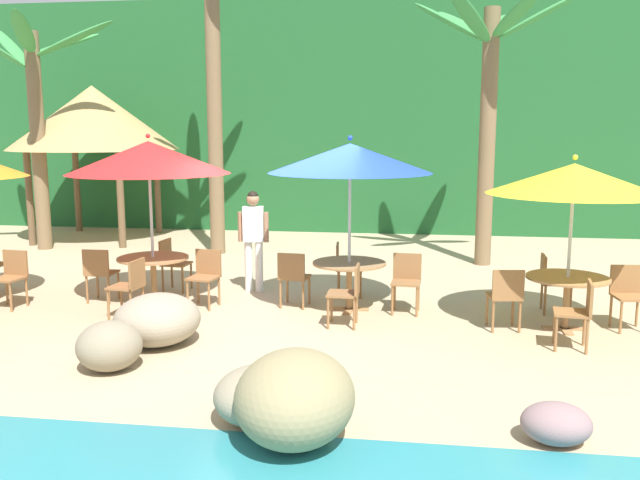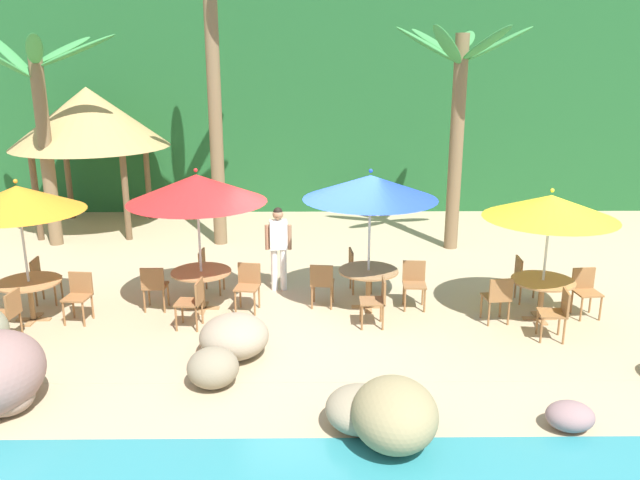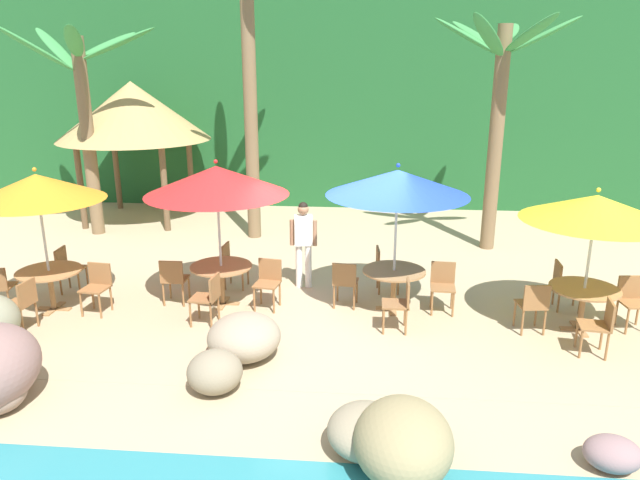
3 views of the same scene
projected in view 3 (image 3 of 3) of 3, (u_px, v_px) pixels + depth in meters
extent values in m
plane|color=tan|center=(331.00, 313.00, 10.27)|extent=(120.00, 120.00, 0.00)
cube|color=tan|center=(331.00, 313.00, 10.27)|extent=(18.00, 5.20, 0.01)
cube|color=#1E5628|center=(352.00, 103.00, 17.98)|extent=(28.00, 2.40, 6.00)
ellipsoid|color=gray|center=(366.00, 431.00, 6.56)|extent=(0.88, 0.94, 0.53)
ellipsoid|color=#93845A|center=(403.00, 441.00, 6.14)|extent=(1.05, 1.25, 0.82)
ellipsoid|color=gray|center=(613.00, 454.00, 6.30)|extent=(0.61, 0.52, 0.36)
ellipsoid|color=gray|center=(215.00, 372.00, 7.76)|extent=(0.74, 0.74, 0.57)
ellipsoid|color=gray|center=(244.00, 337.00, 8.66)|extent=(1.09, 1.16, 0.65)
cylinder|color=silver|center=(46.00, 248.00, 10.07)|extent=(0.04, 0.04, 2.31)
cone|color=orange|center=(37.00, 187.00, 9.77)|extent=(2.19, 2.19, 0.45)
sphere|color=orange|center=(34.00, 169.00, 9.68)|extent=(0.07, 0.07, 0.07)
cube|color=#A37547|center=(54.00, 309.00, 10.41)|extent=(0.60, 0.12, 0.03)
cube|color=#A37547|center=(54.00, 309.00, 10.41)|extent=(0.12, 0.60, 0.03)
cylinder|color=#A37547|center=(52.00, 290.00, 10.30)|extent=(0.09, 0.09, 0.71)
cylinder|color=#A37547|center=(49.00, 271.00, 10.20)|extent=(1.10, 1.10, 0.03)
cylinder|color=olive|center=(100.00, 306.00, 9.98)|extent=(0.04, 0.04, 0.45)
cylinder|color=olive|center=(81.00, 305.00, 10.05)|extent=(0.04, 0.04, 0.45)
cylinder|color=olive|center=(111.00, 298.00, 10.32)|extent=(0.04, 0.04, 0.45)
cylinder|color=olive|center=(93.00, 297.00, 10.38)|extent=(0.04, 0.04, 0.45)
cube|color=olive|center=(95.00, 289.00, 10.11)|extent=(0.46, 0.46, 0.03)
cube|color=olive|center=(100.00, 274.00, 10.24)|extent=(0.42, 0.08, 0.42)
cylinder|color=olive|center=(87.00, 278.00, 11.32)|extent=(0.04, 0.04, 0.45)
cylinder|color=olive|center=(79.00, 284.00, 10.98)|extent=(0.04, 0.04, 0.45)
cylinder|color=olive|center=(69.00, 277.00, 11.33)|extent=(0.04, 0.04, 0.45)
cylinder|color=olive|center=(61.00, 284.00, 10.99)|extent=(0.04, 0.04, 0.45)
cube|color=olive|center=(73.00, 269.00, 11.09)|extent=(0.44, 0.44, 0.03)
cube|color=olive|center=(61.00, 259.00, 11.04)|extent=(0.05, 0.42, 0.42)
cylinder|color=olive|center=(18.00, 295.00, 10.48)|extent=(0.04, 0.04, 0.45)
cylinder|color=olive|center=(9.00, 303.00, 10.14)|extent=(0.04, 0.04, 0.45)
cube|color=olive|center=(1.00, 286.00, 10.23)|extent=(0.48, 0.48, 0.03)
cylinder|color=olive|center=(3.00, 321.00, 9.41)|extent=(0.04, 0.04, 0.45)
cylinder|color=olive|center=(18.00, 312.00, 9.75)|extent=(0.04, 0.04, 0.45)
cylinder|color=olive|center=(22.00, 323.00, 9.35)|extent=(0.04, 0.04, 0.45)
cylinder|color=olive|center=(37.00, 314.00, 9.68)|extent=(0.04, 0.04, 0.45)
cube|color=olive|center=(18.00, 304.00, 9.48)|extent=(0.46, 0.46, 0.03)
cube|color=olive|center=(27.00, 294.00, 9.38)|extent=(0.08, 0.42, 0.42)
cylinder|color=silver|center=(220.00, 241.00, 10.30)|extent=(0.04, 0.04, 2.38)
cone|color=red|center=(217.00, 180.00, 9.98)|extent=(2.48, 2.48, 0.50)
sphere|color=red|center=(216.00, 161.00, 9.89)|extent=(0.07, 0.07, 0.07)
cube|color=#A37547|center=(223.00, 303.00, 10.64)|extent=(0.60, 0.12, 0.03)
cube|color=#A37547|center=(223.00, 303.00, 10.64)|extent=(0.12, 0.60, 0.03)
cylinder|color=#A37547|center=(222.00, 285.00, 10.54)|extent=(0.09, 0.09, 0.71)
cylinder|color=#A37547|center=(221.00, 266.00, 10.44)|extent=(1.10, 1.10, 0.03)
cylinder|color=olive|center=(274.00, 302.00, 10.19)|extent=(0.04, 0.04, 0.45)
cylinder|color=olive|center=(254.00, 300.00, 10.27)|extent=(0.04, 0.04, 0.45)
cylinder|color=olive|center=(280.00, 294.00, 10.52)|extent=(0.04, 0.04, 0.45)
cylinder|color=olive|center=(261.00, 292.00, 10.60)|extent=(0.04, 0.04, 0.45)
cube|color=olive|center=(267.00, 284.00, 10.32)|extent=(0.48, 0.48, 0.03)
cube|color=olive|center=(270.00, 270.00, 10.45)|extent=(0.42, 0.10, 0.42)
cylinder|color=olive|center=(248.00, 274.00, 11.52)|extent=(0.04, 0.04, 0.45)
cylinder|color=olive|center=(243.00, 280.00, 11.19)|extent=(0.04, 0.04, 0.45)
cylinder|color=olive|center=(231.00, 273.00, 11.58)|extent=(0.04, 0.04, 0.45)
cylinder|color=olive|center=(225.00, 279.00, 11.24)|extent=(0.04, 0.04, 0.45)
cube|color=olive|center=(236.00, 265.00, 11.31)|extent=(0.45, 0.45, 0.03)
cube|color=olive|center=(226.00, 255.00, 11.29)|extent=(0.07, 0.42, 0.42)
cylinder|color=olive|center=(170.00, 287.00, 10.83)|extent=(0.04, 0.04, 0.45)
cylinder|color=olive|center=(189.00, 288.00, 10.80)|extent=(0.04, 0.04, 0.45)
cylinder|color=olive|center=(164.00, 295.00, 10.49)|extent=(0.04, 0.04, 0.45)
cylinder|color=olive|center=(183.00, 295.00, 10.46)|extent=(0.04, 0.04, 0.45)
cube|color=olive|center=(176.00, 279.00, 10.58)|extent=(0.42, 0.42, 0.03)
cube|color=olive|center=(171.00, 272.00, 10.33)|extent=(0.42, 0.04, 0.42)
cylinder|color=olive|center=(190.00, 315.00, 9.65)|extent=(0.04, 0.04, 0.45)
cylinder|color=olive|center=(199.00, 306.00, 9.98)|extent=(0.04, 0.04, 0.45)
cylinder|color=olive|center=(211.00, 317.00, 9.58)|extent=(0.04, 0.04, 0.45)
cylinder|color=olive|center=(219.00, 308.00, 9.92)|extent=(0.04, 0.04, 0.45)
cube|color=olive|center=(204.00, 298.00, 9.71)|extent=(0.46, 0.46, 0.03)
cube|color=olive|center=(215.00, 288.00, 9.62)|extent=(0.08, 0.42, 0.42)
cylinder|color=silver|center=(395.00, 245.00, 10.08)|extent=(0.04, 0.04, 2.39)
cone|color=blue|center=(398.00, 183.00, 9.76)|extent=(2.42, 2.42, 0.43)
sphere|color=blue|center=(398.00, 165.00, 9.67)|extent=(0.07, 0.07, 0.07)
cube|color=#A37547|center=(393.00, 308.00, 10.42)|extent=(0.60, 0.12, 0.03)
cube|color=#A37547|center=(393.00, 308.00, 10.42)|extent=(0.12, 0.60, 0.03)
cylinder|color=#A37547|center=(393.00, 290.00, 10.32)|extent=(0.09, 0.09, 0.71)
cylinder|color=#A37547|center=(394.00, 271.00, 10.21)|extent=(1.10, 1.10, 0.03)
cylinder|color=olive|center=(453.00, 305.00, 10.04)|extent=(0.04, 0.04, 0.45)
cylinder|color=olive|center=(432.00, 304.00, 10.09)|extent=(0.04, 0.04, 0.45)
cylinder|color=olive|center=(452.00, 297.00, 10.38)|extent=(0.04, 0.04, 0.45)
cylinder|color=olive|center=(431.00, 296.00, 10.43)|extent=(0.04, 0.04, 0.45)
cube|color=olive|center=(443.00, 288.00, 10.17)|extent=(0.45, 0.45, 0.03)
cube|color=olive|center=(443.00, 273.00, 10.30)|extent=(0.42, 0.06, 0.42)
cylinder|color=olive|center=(396.00, 277.00, 11.34)|extent=(0.04, 0.04, 0.45)
cylinder|color=olive|center=(398.00, 284.00, 11.00)|extent=(0.04, 0.04, 0.45)
cylinder|color=olive|center=(377.00, 277.00, 11.34)|extent=(0.04, 0.04, 0.45)
cylinder|color=olive|center=(379.00, 284.00, 11.00)|extent=(0.04, 0.04, 0.45)
cube|color=olive|center=(388.00, 269.00, 11.10)|extent=(0.46, 0.46, 0.03)
cube|color=olive|center=(378.00, 259.00, 11.04)|extent=(0.07, 0.42, 0.42)
cylinder|color=olive|center=(337.00, 290.00, 10.72)|extent=(0.04, 0.04, 0.45)
cylinder|color=olive|center=(357.00, 291.00, 10.65)|extent=(0.04, 0.04, 0.45)
cylinder|color=olive|center=(334.00, 297.00, 10.38)|extent=(0.04, 0.04, 0.45)
cylinder|color=olive|center=(354.00, 299.00, 10.32)|extent=(0.04, 0.04, 0.45)
cube|color=olive|center=(346.00, 281.00, 10.45)|extent=(0.46, 0.46, 0.03)
cube|color=olive|center=(344.00, 275.00, 10.20)|extent=(0.42, 0.08, 0.42)
cylinder|color=olive|center=(383.00, 322.00, 9.40)|extent=(0.04, 0.04, 0.45)
cylinder|color=olive|center=(383.00, 313.00, 9.74)|extent=(0.04, 0.04, 0.45)
cylinder|color=olive|center=(406.00, 323.00, 9.36)|extent=(0.04, 0.04, 0.45)
cylinder|color=olive|center=(405.00, 313.00, 9.70)|extent=(0.04, 0.04, 0.45)
cube|color=olive|center=(395.00, 304.00, 9.48)|extent=(0.42, 0.42, 0.03)
cube|color=olive|center=(408.00, 293.00, 9.40)|extent=(0.04, 0.42, 0.42)
cylinder|color=silver|center=(588.00, 268.00, 9.31)|extent=(0.04, 0.04, 2.16)
cone|color=yellow|center=(596.00, 208.00, 9.02)|extent=(2.28, 2.28, 0.41)
sphere|color=yellow|center=(599.00, 190.00, 8.94)|extent=(0.07, 0.07, 0.07)
cube|color=#A37547|center=(579.00, 329.00, 9.62)|extent=(0.60, 0.12, 0.03)
cube|color=#A37547|center=(579.00, 329.00, 9.62)|extent=(0.12, 0.60, 0.03)
cylinder|color=#A37547|center=(582.00, 309.00, 9.52)|extent=(0.09, 0.09, 0.71)
cylinder|color=#A37547|center=(585.00, 289.00, 9.41)|extent=(1.10, 1.10, 0.03)
cylinder|color=olive|center=(627.00, 322.00, 9.39)|extent=(0.04, 0.04, 0.45)
cylinder|color=olive|center=(638.00, 313.00, 9.74)|extent=(0.04, 0.04, 0.45)
cylinder|color=olive|center=(616.00, 313.00, 9.73)|extent=(0.04, 0.04, 0.45)
cube|color=olive|center=(635.00, 304.00, 9.50)|extent=(0.46, 0.46, 0.03)
cube|color=olive|center=(630.00, 288.00, 9.63)|extent=(0.42, 0.08, 0.42)
cylinder|color=olive|center=(574.00, 294.00, 10.51)|extent=(0.04, 0.04, 0.45)
cylinder|color=olive|center=(580.00, 302.00, 10.17)|extent=(0.04, 0.04, 0.45)
cylinder|color=olive|center=(554.00, 293.00, 10.56)|extent=(0.04, 0.04, 0.45)
cylinder|color=olive|center=(559.00, 301.00, 10.22)|extent=(0.04, 0.04, 0.45)
cube|color=olive|center=(568.00, 285.00, 10.30)|extent=(0.44, 0.44, 0.03)
cube|color=olive|center=(558.00, 274.00, 10.26)|extent=(0.05, 0.42, 0.42)
cylinder|color=olive|center=(515.00, 314.00, 9.69)|extent=(0.04, 0.04, 0.45)
cylinder|color=olive|center=(536.00, 313.00, 9.71)|extent=(0.04, 0.04, 0.45)
cylinder|color=olive|center=(522.00, 323.00, 9.35)|extent=(0.04, 0.04, 0.45)
cylinder|color=olive|center=(544.00, 323.00, 9.36)|extent=(0.04, 0.04, 0.45)
cube|color=olive|center=(531.00, 304.00, 9.46)|extent=(0.47, 0.47, 0.03)
cube|color=olive|center=(537.00, 298.00, 9.21)|extent=(0.42, 0.09, 0.42)
cylinder|color=olive|center=(581.00, 344.00, 8.64)|extent=(0.04, 0.04, 0.45)
cylinder|color=olive|center=(576.00, 334.00, 8.97)|extent=(0.04, 0.04, 0.45)
cylinder|color=olive|center=(607.00, 347.00, 8.56)|extent=(0.04, 0.04, 0.45)
cylinder|color=olive|center=(602.00, 336.00, 8.89)|extent=(0.04, 0.04, 0.45)
cube|color=olive|center=(594.00, 326.00, 8.70)|extent=(0.47, 0.47, 0.03)
cube|color=olive|center=(610.00, 315.00, 8.60)|extent=(0.09, 0.42, 0.42)
cylinder|color=brown|center=(88.00, 139.00, 14.38)|extent=(0.32, 0.32, 4.80)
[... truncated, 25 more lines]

